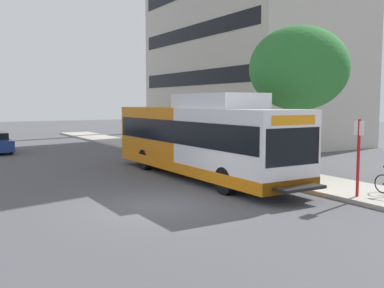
% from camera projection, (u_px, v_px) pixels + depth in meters
% --- Properties ---
extents(ground_plane, '(120.00, 120.00, 0.00)m').
position_uv_depth(ground_plane, '(83.00, 172.00, 20.88)').
color(ground_plane, '#4C4C51').
extents(sidewalk_curb, '(3.00, 56.00, 0.14)m').
position_uv_depth(sidewalk_curb, '(228.00, 165.00, 22.75)').
color(sidewalk_curb, '#A8A399').
rests_on(sidewalk_curb, ground).
extents(transit_bus, '(2.58, 12.25, 3.65)m').
position_uv_depth(transit_bus, '(200.00, 139.00, 19.13)').
color(transit_bus, white).
rests_on(transit_bus, ground).
extents(bus_stop_sign_pole, '(0.10, 0.36, 2.60)m').
position_uv_depth(bus_stop_sign_pole, '(358.00, 152.00, 14.59)').
color(bus_stop_sign_pole, red).
rests_on(bus_stop_sign_pole, sidewalk_curb).
extents(street_tree_near_stop, '(4.34, 4.34, 6.48)m').
position_uv_depth(street_tree_near_stop, '(299.00, 69.00, 19.20)').
color(street_tree_near_stop, '#4C3823').
rests_on(street_tree_near_stop, sidewalk_curb).
extents(lattice_comm_tower, '(1.10, 1.10, 26.76)m').
position_uv_depth(lattice_comm_tower, '(157.00, 51.00, 47.68)').
color(lattice_comm_tower, '#B7B7BC').
rests_on(lattice_comm_tower, ground).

